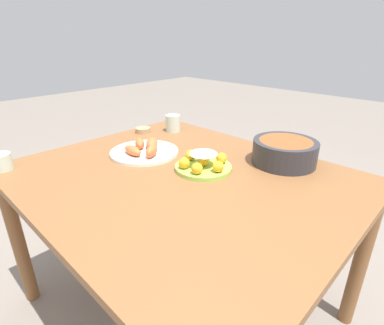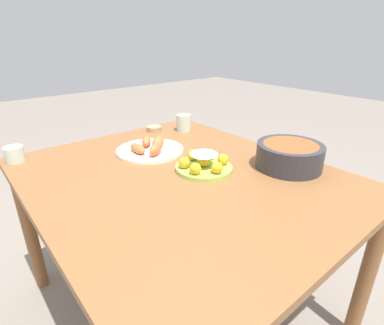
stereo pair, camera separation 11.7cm
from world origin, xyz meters
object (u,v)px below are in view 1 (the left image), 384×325
Objects in this scene: dining_table at (181,193)px; cake_plate at (203,163)px; serving_bowl at (285,151)px; sauce_bowl at (143,130)px; seafood_platter at (145,150)px; cup_near at (1,162)px; cup_far at (173,123)px.

cake_plate is at bearing 71.91° from dining_table.
serving_bowl is at bearing 54.58° from cake_plate.
dining_table is 4.80× the size of serving_bowl.
sauce_bowl is 0.33m from seafood_platter.
seafood_platter is at bearing -169.12° from cake_plate.
serving_bowl is (0.23, 0.38, 0.14)m from dining_table.
serving_bowl is 0.61m from seafood_platter.
seafood_platter is at bearing 172.09° from dining_table.
cake_plate is 2.74× the size of sauce_bowl.
cup_near reaches higher than seafood_platter.
seafood_platter is (-0.31, -0.06, -0.01)m from cake_plate.
cake_plate is at bearing 44.34° from cup_near.
cake_plate is 0.54m from cup_far.
sauce_bowl is 0.70m from cup_near.
cake_plate is 0.31m from seafood_platter.
cup_near is (-0.78, -0.85, -0.02)m from serving_bowl.
serving_bowl is 0.79m from sauce_bowl.
cup_far is (-0.47, 0.27, 0.02)m from cake_plate.
cup_far reaches higher than cake_plate.
serving_bowl is 2.88× the size of cup_far.
cup_far is (-0.16, 0.32, 0.03)m from seafood_platter.
dining_table is 4.10× the size of seafood_platter.
cup_near is at bearing -97.39° from cup_far.
seafood_platter is (0.27, -0.19, 0.00)m from sauce_bowl.
cup_near is 0.85× the size of cup_far.
serving_bowl is 0.85× the size of seafood_platter.
serving_bowl is 3.40× the size of cup_near.
cup_far reaches higher than cup_near.
sauce_bowl is (-0.54, 0.23, 0.10)m from dining_table.
cup_near is (-0.01, -0.70, 0.02)m from sauce_bowl.
cup_near is (-0.58, -0.56, 0.01)m from cake_plate.
dining_table is 0.60m from sauce_bowl.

